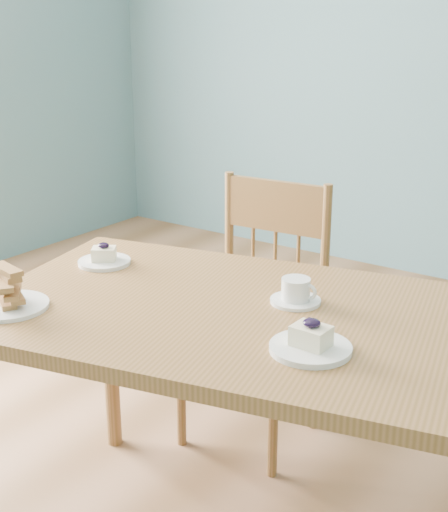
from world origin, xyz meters
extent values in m
cube|color=#926137|center=(0.12, 0.03, 0.72)|extent=(1.51, 1.07, 0.04)
cylinder|color=#926137|center=(-0.56, 0.21, 0.35)|extent=(0.05, 0.05, 0.70)
cube|color=#926137|center=(-0.20, 0.52, 0.42)|extent=(0.44, 0.42, 0.04)
cylinder|color=#926137|center=(-0.37, 0.34, 0.20)|extent=(0.03, 0.03, 0.40)
cylinder|color=#926137|center=(-0.01, 0.37, 0.20)|extent=(0.03, 0.03, 0.40)
cylinder|color=#926137|center=(-0.39, 0.68, 0.20)|extent=(0.03, 0.03, 0.40)
cylinder|color=#926137|center=(-0.04, 0.70, 0.20)|extent=(0.03, 0.03, 0.40)
cylinder|color=#926137|center=(-0.40, 0.69, 0.67)|extent=(0.03, 0.03, 0.46)
cylinder|color=#926137|center=(-0.03, 0.71, 0.67)|extent=(0.03, 0.03, 0.46)
cube|color=#926137|center=(-0.22, 0.70, 0.81)|extent=(0.35, 0.05, 0.18)
cylinder|color=#926137|center=(-0.31, 0.69, 0.58)|extent=(0.01, 0.01, 0.28)
cylinder|color=#926137|center=(-0.22, 0.70, 0.58)|extent=(0.01, 0.01, 0.28)
cylinder|color=#926137|center=(-0.13, 0.71, 0.58)|extent=(0.01, 0.01, 0.28)
cylinder|color=white|center=(0.35, -0.09, 0.74)|extent=(0.18, 0.18, 0.01)
cube|color=#FFEFC3|center=(0.35, -0.09, 0.77)|extent=(0.08, 0.06, 0.05)
ellipsoid|color=black|center=(0.35, -0.09, 0.80)|extent=(0.04, 0.04, 0.02)
sphere|color=black|center=(0.36, -0.08, 0.80)|extent=(0.02, 0.02, 0.02)
sphere|color=black|center=(0.34, -0.08, 0.80)|extent=(0.02, 0.02, 0.02)
sphere|color=black|center=(0.35, -0.10, 0.80)|extent=(0.02, 0.02, 0.02)
cylinder|color=white|center=(-0.42, 0.07, 0.74)|extent=(0.15, 0.15, 0.01)
cube|color=#FFEFC3|center=(-0.42, 0.07, 0.77)|extent=(0.09, 0.08, 0.04)
ellipsoid|color=black|center=(-0.42, 0.07, 0.79)|extent=(0.03, 0.03, 0.01)
sphere|color=black|center=(-0.41, 0.08, 0.79)|extent=(0.01, 0.01, 0.01)
sphere|color=black|center=(-0.43, 0.08, 0.79)|extent=(0.01, 0.01, 0.01)
sphere|color=black|center=(-0.42, 0.06, 0.79)|extent=(0.01, 0.01, 0.01)
cylinder|color=white|center=(0.18, 0.14, 0.74)|extent=(0.13, 0.13, 0.01)
cylinder|color=white|center=(0.18, 0.14, 0.77)|extent=(0.08, 0.08, 0.06)
cylinder|color=#936741|center=(0.18, 0.14, 0.79)|extent=(0.06, 0.06, 0.00)
torus|color=white|center=(0.22, 0.14, 0.77)|extent=(0.04, 0.01, 0.04)
cylinder|color=white|center=(-0.38, -0.31, 0.74)|extent=(0.20, 0.20, 0.01)
camera|label=1|loc=(1.00, -1.34, 1.43)|focal=50.00mm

